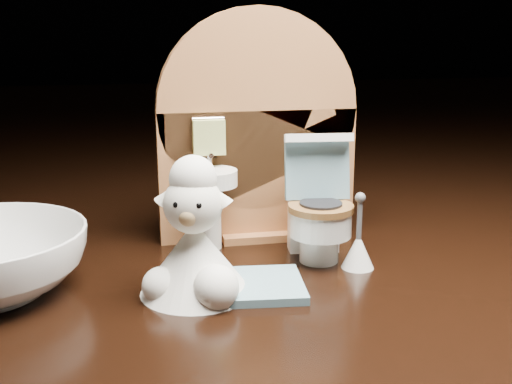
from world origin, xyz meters
TOP-DOWN VIEW (x-y plane):
  - backdrop_panel at (-0.00, 0.06)m, footprint 0.13×0.05m
  - toy_toilet at (0.03, 0.02)m, footprint 0.04×0.05m
  - bath_mat at (-0.02, -0.02)m, footprint 0.06×0.05m
  - toilet_brush at (0.05, -0.00)m, footprint 0.02×0.02m
  - plush_lamb at (-0.05, -0.02)m, footprint 0.06×0.06m

SIDE VIEW (x-z plane):
  - bath_mat at x=-0.02m, z-range 0.00..0.00m
  - toilet_brush at x=0.05m, z-range -0.01..0.04m
  - plush_lamb at x=-0.05m, z-range -0.01..0.06m
  - toy_toilet at x=0.03m, z-range -0.01..0.07m
  - backdrop_panel at x=0.00m, z-range -0.01..0.14m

